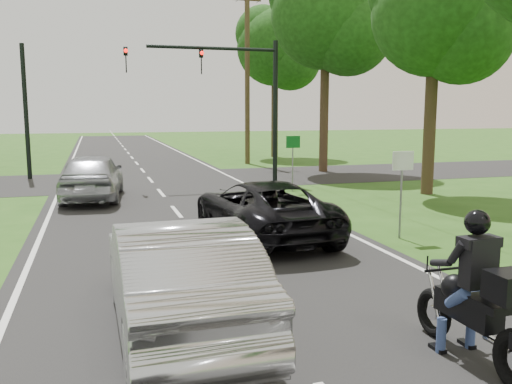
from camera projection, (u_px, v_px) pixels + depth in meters
ground at (247, 298)px, 9.01m from camera, size 140.00×140.00×0.00m
road at (168, 201)px, 18.48m from camera, size 8.00×100.00×0.01m
cross_road at (150, 180)px, 24.17m from camera, size 60.00×7.00×0.01m
motorcycle_rider at (478, 304)px, 6.56m from camera, size 0.64×2.25×1.94m
dark_suv at (262, 209)px, 13.12m from camera, size 2.63×5.21×1.41m
silver_sedan at (177, 275)px, 7.57m from camera, size 1.76×4.87×1.59m
silver_suv at (92, 176)px, 18.77m from camera, size 2.40×4.97×1.64m
traffic_signal at (233, 85)px, 22.59m from camera, size 6.38×0.44×6.00m
signal_pole_far at (26, 112)px, 24.15m from camera, size 0.20×0.20×6.00m
utility_pole_far at (247, 75)px, 30.84m from camera, size 1.60×0.28×10.00m
sign_white at (402, 173)px, 12.92m from camera, size 0.55×0.07×2.12m
sign_green at (293, 150)px, 20.56m from camera, size 0.55×0.07×2.12m
tree_row_c at (444, 21)px, 19.17m from camera, size 4.80×4.65×8.76m
tree_row_d at (334, 20)px, 26.35m from camera, size 5.76×5.58×10.45m
tree_row_e at (280, 52)px, 35.09m from camera, size 5.28×5.12×9.61m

